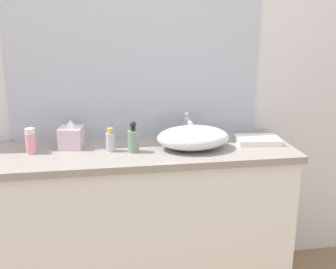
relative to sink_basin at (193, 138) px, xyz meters
name	(u,v)px	position (x,y,z in m)	size (l,w,h in m)	color
bathroom_wall_rear	(146,62)	(-0.21, 0.33, 0.36)	(6.00, 0.06, 2.60)	silver
vanity_counter	(144,223)	(-0.26, 0.03, -0.50)	(1.61, 0.51, 0.88)	white
wall_mirror_panel	(137,53)	(-0.26, 0.29, 0.42)	(1.41, 0.01, 0.96)	#B2BCC6
sink_basin	(193,138)	(0.00, 0.00, 0.00)	(0.38, 0.27, 0.12)	silver
faucet	(187,125)	(0.00, 0.15, 0.03)	(0.03, 0.15, 0.16)	silver
soap_dispenser	(133,139)	(-0.32, -0.01, 0.01)	(0.06, 0.06, 0.16)	gray
lotion_bottle	(111,141)	(-0.43, 0.03, -0.01)	(0.05, 0.05, 0.12)	#BDB7C8
perfume_bottle	(31,141)	(-0.83, 0.06, 0.00)	(0.05, 0.05, 0.13)	pink
tissue_box	(71,136)	(-0.63, 0.12, 0.00)	(0.14, 0.14, 0.15)	silver
folded_hand_towel	(258,140)	(0.38, 0.05, -0.05)	(0.24, 0.16, 0.03)	white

